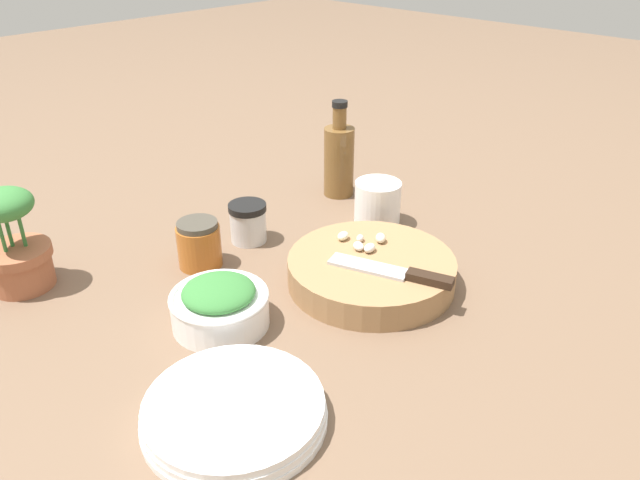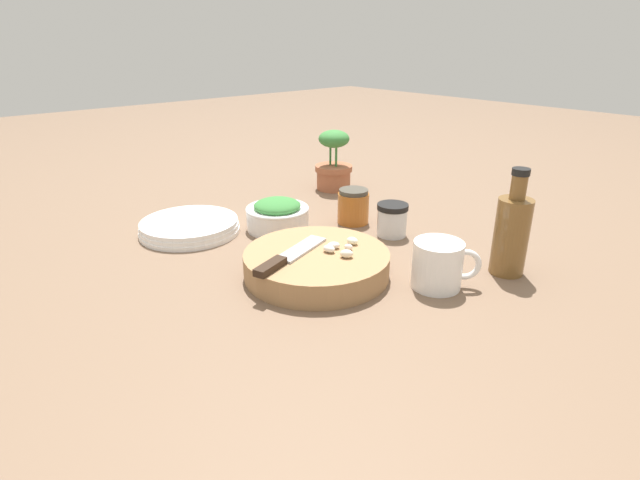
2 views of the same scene
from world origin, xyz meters
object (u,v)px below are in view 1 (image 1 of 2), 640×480
at_px(cutting_board, 371,271).
at_px(herb_bowl, 220,304).
at_px(garlic_cloves, 363,241).
at_px(potted_herb, 15,246).
at_px(coffee_mug, 377,203).
at_px(spice_jar, 248,222).
at_px(honey_jar, 199,244).
at_px(oil_bottle, 339,158).
at_px(plate_stack, 234,411).
at_px(chef_knife, 398,272).

xyz_separation_m(cutting_board, herb_bowl, (-0.24, 0.09, 0.01)).
distance_m(garlic_cloves, potted_herb, 0.56).
bearing_deg(coffee_mug, spice_jar, 150.08).
xyz_separation_m(cutting_board, coffee_mug, (0.18, 0.13, 0.02)).
relative_size(honey_jar, potted_herb, 0.48).
bearing_deg(oil_bottle, garlic_cloves, -130.60).
distance_m(cutting_board, spice_jar, 0.26).
relative_size(garlic_cloves, coffee_mug, 0.78).
xyz_separation_m(cutting_board, plate_stack, (-0.35, -0.08, -0.01)).
bearing_deg(herb_bowl, honey_jar, 62.40).
relative_size(chef_knife, potted_herb, 1.15).
relative_size(garlic_cloves, plate_stack, 0.36).
height_order(chef_knife, plate_stack, chef_knife).
height_order(cutting_board, coffee_mug, coffee_mug).
relative_size(herb_bowl, honey_jar, 1.77).
distance_m(honey_jar, potted_herb, 0.29).
relative_size(plate_stack, potted_herb, 1.32).
bearing_deg(potted_herb, oil_bottle, -11.56).
relative_size(herb_bowl, potted_herb, 0.85).
bearing_deg(honey_jar, oil_bottle, 4.15).
bearing_deg(honey_jar, cutting_board, -58.03).
relative_size(garlic_cloves, oil_bottle, 0.40).
relative_size(chef_knife, spice_jar, 2.68).
xyz_separation_m(oil_bottle, potted_herb, (-0.62, 0.13, -0.01)).
bearing_deg(oil_bottle, honey_jar, -175.85).
relative_size(cutting_board, garlic_cloves, 3.40).
bearing_deg(plate_stack, herb_bowl, 56.06).
distance_m(garlic_cloves, herb_bowl, 0.27).
distance_m(garlic_cloves, coffee_mug, 0.18).
bearing_deg(potted_herb, plate_stack, -85.02).
bearing_deg(spice_jar, potted_herb, 157.31).
distance_m(coffee_mug, potted_herb, 0.63).
relative_size(spice_jar, coffee_mug, 0.72).
relative_size(cutting_board, plate_stack, 1.21).
relative_size(herb_bowl, plate_stack, 0.65).
relative_size(spice_jar, honey_jar, 0.89).
height_order(chef_knife, herb_bowl, herb_bowl).
xyz_separation_m(chef_knife, garlic_cloves, (0.04, 0.10, 0.00)).
bearing_deg(oil_bottle, herb_bowl, -158.04).
bearing_deg(garlic_cloves, cutting_board, -122.28).
distance_m(garlic_cloves, honey_jar, 0.28).
distance_m(plate_stack, oil_bottle, 0.68).
height_order(spice_jar, oil_bottle, oil_bottle).
height_order(coffee_mug, oil_bottle, oil_bottle).
xyz_separation_m(plate_stack, honey_jar, (0.20, 0.33, 0.03)).
height_order(cutting_board, spice_jar, spice_jar).
bearing_deg(coffee_mug, honey_jar, 160.51).
height_order(plate_stack, honey_jar, honey_jar).
bearing_deg(garlic_cloves, plate_stack, -162.69).
bearing_deg(oil_bottle, potted_herb, 168.44).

